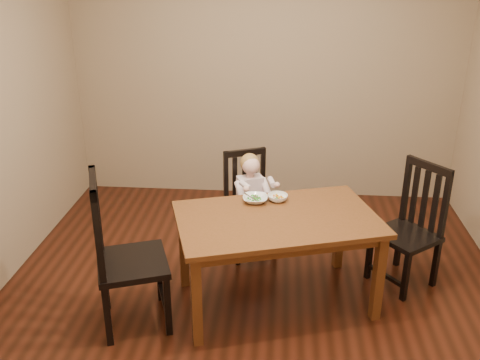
# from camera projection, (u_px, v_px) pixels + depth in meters

# --- Properties ---
(room) EXTENTS (4.01, 4.01, 2.71)m
(room) POSITION_uv_depth(u_px,v_px,m) (255.00, 130.00, 3.64)
(room) COLOR #3E180D
(room) RESTS_ON ground
(dining_table) EXTENTS (1.62, 1.24, 0.72)m
(dining_table) POSITION_uv_depth(u_px,v_px,m) (277.00, 227.00, 3.87)
(dining_table) COLOR #523013
(dining_table) RESTS_ON room
(chair_child) EXTENTS (0.51, 0.50, 0.91)m
(chair_child) POSITION_uv_depth(u_px,v_px,m) (249.00, 205.00, 4.66)
(chair_child) COLOR black
(chair_child) RESTS_ON room
(chair_left) EXTENTS (0.61, 0.62, 1.14)m
(chair_left) POSITION_uv_depth(u_px,v_px,m) (123.00, 256.00, 3.66)
(chair_left) COLOR black
(chair_left) RESTS_ON room
(chair_right) EXTENTS (0.59, 0.59, 1.00)m
(chair_right) POSITION_uv_depth(u_px,v_px,m) (410.00, 228.00, 4.19)
(chair_right) COLOR black
(chair_right) RESTS_ON room
(toddler) EXTENTS (0.40, 0.43, 0.48)m
(toddler) POSITION_uv_depth(u_px,v_px,m) (251.00, 195.00, 4.57)
(toddler) COLOR white
(toddler) RESTS_ON chair_child
(bowl_peas) EXTENTS (0.20, 0.20, 0.05)m
(bowl_peas) POSITION_uv_depth(u_px,v_px,m) (255.00, 199.00, 4.06)
(bowl_peas) COLOR white
(bowl_peas) RESTS_ON dining_table
(bowl_veg) EXTENTS (0.16, 0.16, 0.05)m
(bowl_veg) POSITION_uv_depth(u_px,v_px,m) (278.00, 198.00, 4.08)
(bowl_veg) COLOR white
(bowl_veg) RESTS_ON dining_table
(fork) EXTENTS (0.12, 0.08, 0.05)m
(fork) POSITION_uv_depth(u_px,v_px,m) (251.00, 198.00, 4.03)
(fork) COLOR silver
(fork) RESTS_ON bowl_peas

